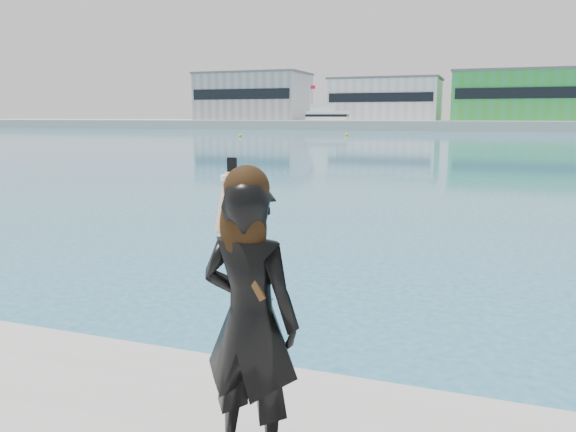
{
  "coord_description": "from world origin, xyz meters",
  "views": [
    {
      "loc": [
        1.47,
        -3.35,
        2.97
      ],
      "look_at": [
        0.12,
        0.4,
        2.26
      ],
      "focal_mm": 35.0,
      "sensor_mm": 36.0,
      "label": 1
    }
  ],
  "objects_px": {
    "buoy_far": "(240,137)",
    "buoy_extra": "(347,136)",
    "motor_yacht": "(329,120)",
    "woman": "(250,312)"
  },
  "relations": [
    {
      "from": "motor_yacht",
      "to": "woman",
      "type": "distance_m",
      "value": 119.08
    },
    {
      "from": "buoy_far",
      "to": "buoy_extra",
      "type": "bearing_deg",
      "value": 32.62
    },
    {
      "from": "motor_yacht",
      "to": "buoy_extra",
      "type": "bearing_deg",
      "value": -76.03
    },
    {
      "from": "buoy_extra",
      "to": "woman",
      "type": "bearing_deg",
      "value": -76.5
    },
    {
      "from": "buoy_extra",
      "to": "motor_yacht",
      "type": "bearing_deg",
      "value": 109.99
    },
    {
      "from": "buoy_extra",
      "to": "woman",
      "type": "height_order",
      "value": "woman"
    },
    {
      "from": "buoy_far",
      "to": "buoy_extra",
      "type": "height_order",
      "value": "same"
    },
    {
      "from": "buoy_extra",
      "to": "woman",
      "type": "relative_size",
      "value": 0.26
    },
    {
      "from": "motor_yacht",
      "to": "buoy_extra",
      "type": "height_order",
      "value": "motor_yacht"
    },
    {
      "from": "buoy_far",
      "to": "buoy_extra",
      "type": "xyz_separation_m",
      "value": [
        13.76,
        8.81,
        0.0
      ]
    }
  ]
}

